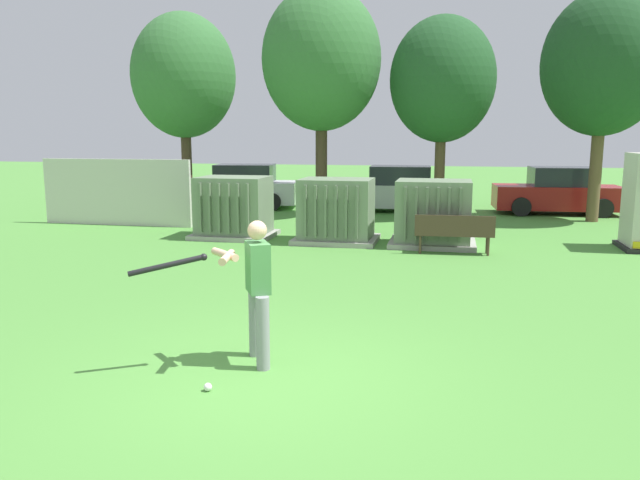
# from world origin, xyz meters

# --- Properties ---
(ground_plane) EXTENTS (96.00, 96.00, 0.00)m
(ground_plane) POSITION_xyz_m (0.00, 0.00, 0.00)
(ground_plane) COLOR #51933D
(fence_panel) EXTENTS (4.80, 0.12, 2.00)m
(fence_panel) POSITION_xyz_m (-7.87, 10.50, 1.00)
(fence_panel) COLOR beige
(fence_panel) RESTS_ON ground
(transformer_west) EXTENTS (2.10, 1.70, 1.62)m
(transformer_west) POSITION_xyz_m (-3.63, 9.14, 0.79)
(transformer_west) COLOR #9E9B93
(transformer_west) RESTS_ON ground
(transformer_mid_west) EXTENTS (2.10, 1.70, 1.62)m
(transformer_mid_west) POSITION_xyz_m (-0.82, 9.00, 0.79)
(transformer_mid_west) COLOR #9E9B93
(transformer_mid_west) RESTS_ON ground
(transformer_mid_east) EXTENTS (2.10, 1.70, 1.62)m
(transformer_mid_east) POSITION_xyz_m (1.62, 8.99, 0.79)
(transformer_mid_east) COLOR #9E9B93
(transformer_mid_east) RESTS_ON ground
(park_bench) EXTENTS (1.82, 0.49, 0.92)m
(park_bench) POSITION_xyz_m (2.14, 7.92, 0.54)
(park_bench) COLOR #4C3828
(park_bench) RESTS_ON ground
(batter) EXTENTS (1.52, 1.03, 1.74)m
(batter) POSITION_xyz_m (-0.23, 0.44, 0.98)
(batter) COLOR gray
(batter) RESTS_ON ground
(sports_ball) EXTENTS (0.09, 0.09, 0.09)m
(sports_ball) POSITION_xyz_m (-0.46, -0.47, 0.04)
(sports_ball) COLOR white
(sports_ball) RESTS_ON ground
(tree_left) EXTENTS (3.59, 3.59, 6.87)m
(tree_left) POSITION_xyz_m (-7.19, 14.15, 4.71)
(tree_left) COLOR #4C3828
(tree_left) RESTS_ON ground
(tree_center_left) EXTENTS (3.91, 3.91, 7.48)m
(tree_center_left) POSITION_xyz_m (-2.28, 14.04, 5.13)
(tree_center_left) COLOR #4C3828
(tree_center_left) RESTS_ON ground
(tree_center_right) EXTENTS (3.40, 3.40, 6.49)m
(tree_center_right) POSITION_xyz_m (1.64, 14.47, 4.46)
(tree_center_right) COLOR brown
(tree_center_right) RESTS_ON ground
(tree_right) EXTENTS (3.69, 3.69, 7.05)m
(tree_right) POSITION_xyz_m (6.44, 14.36, 4.83)
(tree_right) COLOR brown
(tree_right) RESTS_ON ground
(parked_car_leftmost) EXTENTS (4.39, 2.33, 1.62)m
(parked_car_leftmost) POSITION_xyz_m (-5.64, 15.61, 0.75)
(parked_car_leftmost) COLOR silver
(parked_car_leftmost) RESTS_ON ground
(parked_car_left_of_center) EXTENTS (4.27, 2.06, 1.62)m
(parked_car_left_of_center) POSITION_xyz_m (0.14, 15.70, 0.75)
(parked_car_left_of_center) COLOR #B2B2B7
(parked_car_left_of_center) RESTS_ON ground
(parked_car_right_of_center) EXTENTS (4.29, 2.10, 1.62)m
(parked_car_right_of_center) POSITION_xyz_m (5.66, 16.10, 0.75)
(parked_car_right_of_center) COLOR maroon
(parked_car_right_of_center) RESTS_ON ground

